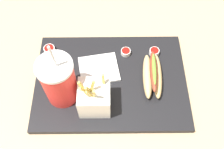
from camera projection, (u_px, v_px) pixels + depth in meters
ground_plane at (112, 84)px, 0.87m from camera, size 2.40×2.40×0.02m
food_tray at (112, 81)px, 0.85m from camera, size 0.49×0.35×0.02m
soda_cup at (60, 81)px, 0.74m from camera, size 0.10×0.10×0.25m
fries_basket at (96, 98)px, 0.75m from camera, size 0.09×0.09×0.16m
hot_dog_1 at (154, 75)px, 0.82m from camera, size 0.07×0.16×0.07m
ketchup_cup_1 at (127, 52)px, 0.88m from camera, size 0.03×0.03×0.02m
ketchup_cup_2 at (51, 49)px, 0.89m from camera, size 0.04×0.04×0.02m
ketchup_cup_3 at (155, 52)px, 0.88m from camera, size 0.03×0.03×0.02m
napkin_stack at (100, 69)px, 0.86m from camera, size 0.14×0.13×0.01m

